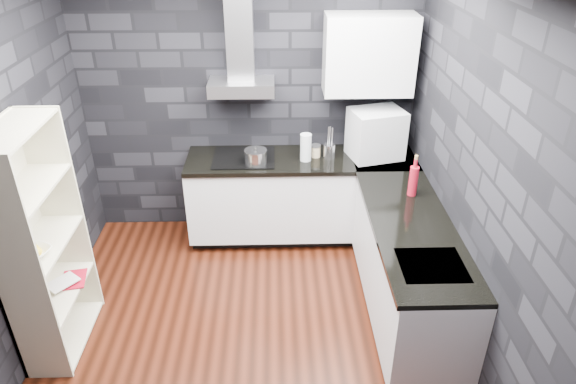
{
  "coord_description": "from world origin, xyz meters",
  "views": [
    {
      "loc": [
        0.25,
        -3.15,
        3.03
      ],
      "look_at": [
        0.35,
        0.45,
        1.0
      ],
      "focal_mm": 32.0,
      "sensor_mm": 36.0,
      "label": 1
    }
  ],
  "objects_px": {
    "utensil_crock": "(329,151)",
    "bookshelf": "(42,245)",
    "pot": "(256,157)",
    "glass_vase": "(306,147)",
    "red_bottle": "(413,181)",
    "fruit_bowl": "(33,253)",
    "storage_jar": "(316,151)",
    "appliance_garage": "(376,134)"
  },
  "relations": [
    {
      "from": "utensil_crock",
      "to": "bookshelf",
      "type": "xyz_separation_m",
      "value": [
        -2.18,
        -1.38,
        -0.07
      ]
    },
    {
      "from": "pot",
      "to": "glass_vase",
      "type": "height_order",
      "value": "glass_vase"
    },
    {
      "from": "glass_vase",
      "to": "red_bottle",
      "type": "bearing_deg",
      "value": -38.92
    },
    {
      "from": "utensil_crock",
      "to": "fruit_bowl",
      "type": "xyz_separation_m",
      "value": [
        -2.18,
        -1.53,
        -0.03
      ]
    },
    {
      "from": "pot",
      "to": "bookshelf",
      "type": "bearing_deg",
      "value": -139.78
    },
    {
      "from": "glass_vase",
      "to": "red_bottle",
      "type": "xyz_separation_m",
      "value": [
        0.85,
        -0.69,
        -0.0
      ]
    },
    {
      "from": "storage_jar",
      "to": "bookshelf",
      "type": "xyz_separation_m",
      "value": [
        -2.06,
        -1.42,
        -0.05
      ]
    },
    {
      "from": "storage_jar",
      "to": "bookshelf",
      "type": "relative_size",
      "value": 0.06
    },
    {
      "from": "appliance_garage",
      "to": "fruit_bowl",
      "type": "bearing_deg",
      "value": -164.02
    },
    {
      "from": "storage_jar",
      "to": "appliance_garage",
      "type": "distance_m",
      "value": 0.59
    },
    {
      "from": "appliance_garage",
      "to": "red_bottle",
      "type": "bearing_deg",
      "value": -91.05
    },
    {
      "from": "pot",
      "to": "utensil_crock",
      "type": "distance_m",
      "value": 0.71
    },
    {
      "from": "glass_vase",
      "to": "appliance_garage",
      "type": "relative_size",
      "value": 0.55
    },
    {
      "from": "pot",
      "to": "appliance_garage",
      "type": "relative_size",
      "value": 0.43
    },
    {
      "from": "appliance_garage",
      "to": "glass_vase",
      "type": "bearing_deg",
      "value": 171.33
    },
    {
      "from": "red_bottle",
      "to": "bookshelf",
      "type": "relative_size",
      "value": 0.14
    },
    {
      "from": "utensil_crock",
      "to": "fruit_bowl",
      "type": "bearing_deg",
      "value": -144.98
    },
    {
      "from": "pot",
      "to": "storage_jar",
      "type": "relative_size",
      "value": 1.91
    },
    {
      "from": "pot",
      "to": "fruit_bowl",
      "type": "relative_size",
      "value": 0.91
    },
    {
      "from": "glass_vase",
      "to": "red_bottle",
      "type": "distance_m",
      "value": 1.09
    },
    {
      "from": "pot",
      "to": "bookshelf",
      "type": "relative_size",
      "value": 0.11
    },
    {
      "from": "red_bottle",
      "to": "fruit_bowl",
      "type": "bearing_deg",
      "value": -164.03
    },
    {
      "from": "appliance_garage",
      "to": "bookshelf",
      "type": "height_order",
      "value": "bookshelf"
    },
    {
      "from": "glass_vase",
      "to": "appliance_garage",
      "type": "distance_m",
      "value": 0.68
    },
    {
      "from": "storage_jar",
      "to": "utensil_crock",
      "type": "bearing_deg",
      "value": -15.08
    },
    {
      "from": "pot",
      "to": "storage_jar",
      "type": "height_order",
      "value": "pot"
    },
    {
      "from": "pot",
      "to": "appliance_garage",
      "type": "bearing_deg",
      "value": 7.76
    },
    {
      "from": "utensil_crock",
      "to": "glass_vase",
      "type": "bearing_deg",
      "value": -169.88
    },
    {
      "from": "utensil_crock",
      "to": "bookshelf",
      "type": "distance_m",
      "value": 2.59
    },
    {
      "from": "red_bottle",
      "to": "glass_vase",
      "type": "bearing_deg",
      "value": 141.08
    },
    {
      "from": "appliance_garage",
      "to": "fruit_bowl",
      "type": "xyz_separation_m",
      "value": [
        -2.62,
        -1.56,
        -0.19
      ]
    },
    {
      "from": "storage_jar",
      "to": "appliance_garage",
      "type": "bearing_deg",
      "value": -0.27
    },
    {
      "from": "utensil_crock",
      "to": "bookshelf",
      "type": "relative_size",
      "value": 0.08
    },
    {
      "from": "red_bottle",
      "to": "fruit_bowl",
      "type": "xyz_separation_m",
      "value": [
        -2.81,
        -0.8,
        -0.09
      ]
    },
    {
      "from": "appliance_garage",
      "to": "bookshelf",
      "type": "bearing_deg",
      "value": -166.46
    },
    {
      "from": "appliance_garage",
      "to": "red_bottle",
      "type": "xyz_separation_m",
      "value": [
        0.19,
        -0.76,
        -0.1
      ]
    },
    {
      "from": "storage_jar",
      "to": "fruit_bowl",
      "type": "bearing_deg",
      "value": -142.79
    },
    {
      "from": "utensil_crock",
      "to": "red_bottle",
      "type": "xyz_separation_m",
      "value": [
        0.62,
        -0.73,
        0.06
      ]
    },
    {
      "from": "utensil_crock",
      "to": "fruit_bowl",
      "type": "height_order",
      "value": "utensil_crock"
    },
    {
      "from": "pot",
      "to": "fruit_bowl",
      "type": "bearing_deg",
      "value": -136.62
    },
    {
      "from": "red_bottle",
      "to": "fruit_bowl",
      "type": "relative_size",
      "value": 1.15
    },
    {
      "from": "utensil_crock",
      "to": "red_bottle",
      "type": "relative_size",
      "value": 0.55
    }
  ]
}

